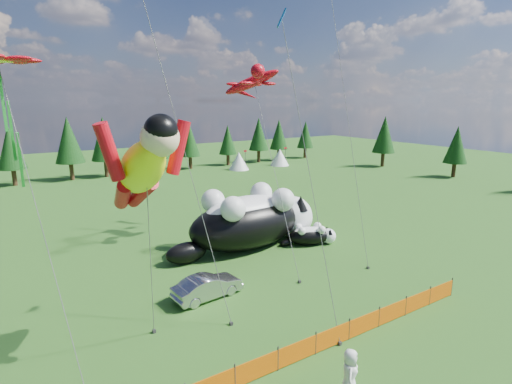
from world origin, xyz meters
TOP-DOWN VIEW (x-y plane):
  - ground at (0.00, 0.00)m, footprint 160.00×160.00m
  - safety_fence at (0.00, -3.00)m, footprint 22.06×0.06m
  - tree_line at (0.00, 45.00)m, footprint 90.00×4.00m
  - festival_tents at (11.00, 40.00)m, footprint 50.00×3.20m
  - cat_large at (5.74, 9.68)m, footprint 12.48×4.89m
  - cat_small at (9.70, 7.60)m, footprint 4.21×2.68m
  - car at (-0.70, 4.16)m, footprint 4.14×1.87m
  - spectator_e at (0.37, -5.61)m, footprint 1.11×1.10m
  - superhero_kite at (-5.13, 0.12)m, footprint 5.11×5.52m
  - gecko_kite at (7.06, 12.02)m, footprint 6.51×12.94m
  - diamond_kite_c at (1.65, 0.53)m, footprint 1.22×4.34m

SIDE VIEW (x-z plane):
  - ground at x=0.00m, z-range 0.00..0.00m
  - safety_fence at x=0.00m, z-range -0.05..1.05m
  - car at x=-0.70m, z-range 0.00..1.32m
  - cat_small at x=9.70m, z-range -0.04..1.55m
  - spectator_e at x=0.37m, z-range 0.00..1.94m
  - festival_tents at x=11.00m, z-range 0.00..2.80m
  - cat_large at x=5.74m, z-range -0.11..4.39m
  - tree_line at x=0.00m, z-range 0.00..8.00m
  - superhero_kite at x=-5.13m, z-range 2.90..13.66m
  - gecko_kite at x=7.06m, z-range 4.48..19.72m
  - diamond_kite_c at x=1.65m, z-range 6.12..21.30m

